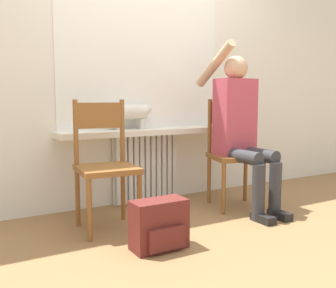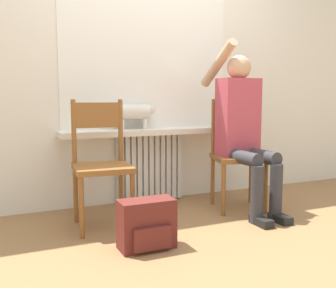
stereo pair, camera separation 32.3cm
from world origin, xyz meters
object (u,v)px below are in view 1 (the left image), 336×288
at_px(person, 241,124).
at_px(backpack, 159,225).
at_px(cat, 130,113).
at_px(chair_left, 105,163).
at_px(chair_right, 234,152).

relative_size(person, backpack, 4.05).
relative_size(cat, backpack, 1.46).
xyz_separation_m(chair_left, chair_right, (1.20, -0.00, 0.00)).
bearing_deg(backpack, person, 23.62).
bearing_deg(person, cat, 143.49).
xyz_separation_m(person, backpack, (-1.04, -0.46, -0.58)).
height_order(chair_right, person, person).
bearing_deg(chair_left, chair_right, 4.76).
bearing_deg(cat, chair_left, -131.81).
relative_size(person, cat, 2.77).
relative_size(chair_right, backpack, 2.67).
distance_m(chair_left, person, 1.22).
height_order(chair_right, cat, chair_right).
xyz_separation_m(person, cat, (-0.77, 0.57, 0.10)).
relative_size(chair_right, cat, 1.82).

